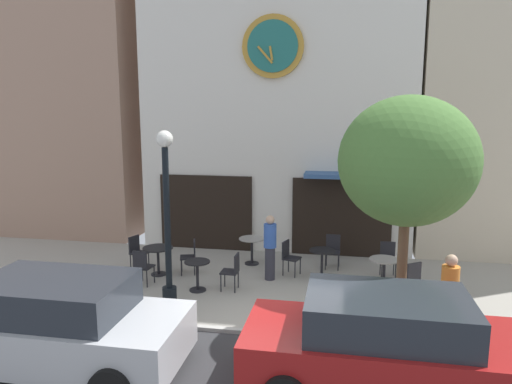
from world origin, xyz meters
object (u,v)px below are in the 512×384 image
(cafe_table_near_curb, at_px, (384,267))
(cafe_chair_facing_wall, at_px, (137,250))
(cafe_table_rightmost, at_px, (322,259))
(cafe_chair_near_tree, at_px, (388,257))
(cafe_table_near_door, at_px, (252,246))
(pedestrian_orange, at_px, (449,297))
(cafe_table_center_right, at_px, (197,271))
(cafe_chair_mid_row, at_px, (333,249))
(parked_car_silver, at_px, (56,324))
(pedestrian_blue, at_px, (270,247))
(parked_car_red, at_px, (386,345))
(cafe_chair_right_end, at_px, (411,277))
(cafe_chair_left_end, at_px, (289,255))
(cafe_chair_facing_street, at_px, (233,269))
(street_tree, at_px, (408,162))
(cafe_chair_near_lamp, at_px, (142,265))
(cafe_chair_corner, at_px, (191,254))
(cafe_table_center, at_px, (158,254))
(street_lamp, at_px, (167,218))

(cafe_table_near_curb, relative_size, cafe_chair_facing_wall, 0.80)
(cafe_table_rightmost, height_order, cafe_chair_near_tree, cafe_chair_near_tree)
(cafe_table_near_door, bearing_deg, pedestrian_orange, -40.19)
(cafe_table_rightmost, distance_m, cafe_chair_near_tree, 1.71)
(cafe_table_center_right, relative_size, cafe_chair_mid_row, 0.81)
(cafe_table_near_door, bearing_deg, parked_car_silver, -110.38)
(pedestrian_blue, bearing_deg, cafe_table_near_curb, -1.32)
(cafe_table_rightmost, relative_size, parked_car_red, 0.17)
(cafe_chair_right_end, relative_size, cafe_chair_left_end, 1.00)
(parked_car_silver, bearing_deg, cafe_table_center_right, 70.92)
(cafe_chair_facing_street, xyz_separation_m, pedestrian_orange, (4.50, -1.74, 0.33))
(cafe_chair_mid_row, height_order, parked_car_red, parked_car_red)
(cafe_chair_facing_street, distance_m, cafe_chair_facing_wall, 3.10)
(street_tree, distance_m, cafe_table_center_right, 5.44)
(cafe_chair_facing_street, bearing_deg, cafe_chair_facing_wall, 160.02)
(cafe_chair_near_lamp, height_order, pedestrian_blue, pedestrian_blue)
(cafe_chair_corner, relative_size, cafe_chair_right_end, 1.00)
(cafe_table_near_door, height_order, parked_car_red, parked_car_red)
(pedestrian_orange, bearing_deg, cafe_chair_left_end, 137.16)
(cafe_chair_left_end, bearing_deg, cafe_chair_corner, -171.11)
(cafe_chair_near_lamp, height_order, cafe_chair_facing_wall, same)
(street_tree, height_order, cafe_chair_mid_row, street_tree)
(cafe_table_center_right, distance_m, cafe_chair_mid_row, 3.89)
(cafe_table_near_curb, bearing_deg, cafe_chair_near_tree, 79.08)
(cafe_table_near_door, distance_m, pedestrian_orange, 5.80)
(cafe_chair_facing_street, bearing_deg, cafe_chair_left_end, 48.10)
(cafe_table_near_door, height_order, cafe_chair_near_tree, cafe_chair_near_tree)
(cafe_chair_near_lamp, bearing_deg, pedestrian_orange, -13.60)
(cafe_table_near_curb, xyz_separation_m, cafe_chair_left_end, (-2.37, 0.52, 0.01))
(cafe_table_center, height_order, parked_car_silver, parked_car_silver)
(cafe_table_rightmost, xyz_separation_m, cafe_chair_left_end, (-0.86, 0.05, 0.03))
(cafe_table_center_right, bearing_deg, cafe_chair_facing_street, 12.50)
(cafe_table_near_door, bearing_deg, cafe_chair_left_end, -30.98)
(cafe_chair_facing_wall, bearing_deg, cafe_table_center, -25.72)
(cafe_table_rightmost, relative_size, cafe_chair_near_tree, 0.81)
(cafe_table_near_door, relative_size, cafe_table_near_curb, 1.03)
(cafe_table_center_right, height_order, cafe_chair_corner, cafe_chair_corner)
(cafe_table_center, xyz_separation_m, cafe_chair_corner, (0.82, 0.23, -0.02))
(street_lamp, xyz_separation_m, cafe_table_center, (-0.94, 1.68, -1.40))
(cafe_table_rightmost, relative_size, cafe_chair_left_end, 0.81)
(cafe_table_center_right, height_order, parked_car_red, parked_car_red)
(parked_car_red, bearing_deg, parked_car_silver, -177.19)
(street_tree, distance_m, cafe_chair_corner, 6.17)
(cafe_chair_near_lamp, height_order, parked_car_red, parked_car_red)
(cafe_table_center, xyz_separation_m, pedestrian_blue, (2.93, 0.18, 0.31))
(cafe_chair_facing_wall, height_order, cafe_chair_mid_row, same)
(cafe_chair_left_end, relative_size, parked_car_red, 0.21)
(cafe_table_near_curb, relative_size, pedestrian_blue, 0.43)
(cafe_chair_facing_street, xyz_separation_m, cafe_chair_facing_wall, (-2.92, 1.06, 0.00))
(cafe_chair_corner, xyz_separation_m, pedestrian_blue, (2.11, -0.06, 0.33))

